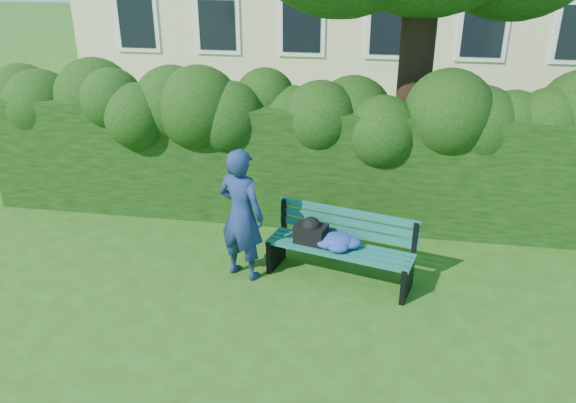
# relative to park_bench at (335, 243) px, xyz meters

# --- Properties ---
(ground) EXTENTS (80.00, 80.00, 0.00)m
(ground) POSITION_rel_park_bench_xyz_m (-0.63, -0.42, -0.50)
(ground) COLOR #295111
(ground) RESTS_ON ground
(hedge) EXTENTS (10.00, 1.00, 1.80)m
(hedge) POSITION_rel_park_bench_xyz_m (-0.63, 1.78, 0.40)
(hedge) COLOR black
(hedge) RESTS_ON ground
(park_bench) EXTENTS (1.94, 1.00, 0.89)m
(park_bench) POSITION_rel_park_bench_xyz_m (0.00, 0.00, 0.00)
(park_bench) COLOR #115746
(park_bench) RESTS_ON ground
(man_reading) EXTENTS (0.74, 0.62, 1.74)m
(man_reading) POSITION_rel_park_bench_xyz_m (-1.18, -0.14, 0.37)
(man_reading) COLOR navy
(man_reading) RESTS_ON ground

